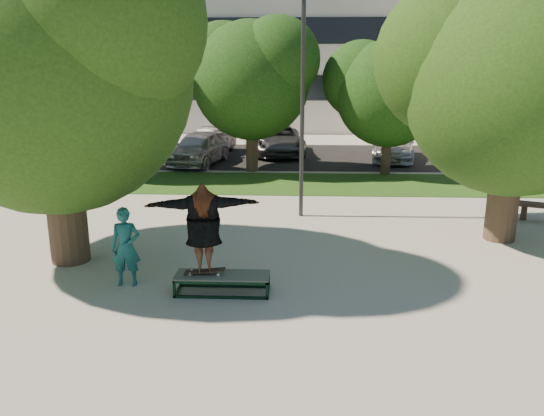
{
  "coord_description": "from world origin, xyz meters",
  "views": [
    {
      "loc": [
        0.82,
        -10.04,
        4.19
      ],
      "look_at": [
        0.35,
        0.6,
        1.39
      ],
      "focal_mm": 35.0,
      "sensor_mm": 36.0,
      "label": 1
    }
  ],
  "objects_px": {
    "car_silver_a": "(199,148)",
    "car_silver_b": "(393,146)",
    "tree_left": "(48,57)",
    "car_grey": "(278,140)",
    "lamppost": "(302,107)",
    "bystander": "(126,247)",
    "grind_box": "(222,284)",
    "car_dark": "(212,141)",
    "tree_right": "(512,73)"
  },
  "relations": [
    {
      "from": "lamppost",
      "to": "bystander",
      "type": "height_order",
      "value": "lamppost"
    },
    {
      "from": "car_silver_a",
      "to": "car_silver_b",
      "type": "relative_size",
      "value": 0.97
    },
    {
      "from": "lamppost",
      "to": "car_silver_b",
      "type": "height_order",
      "value": "lamppost"
    },
    {
      "from": "car_silver_b",
      "to": "car_silver_a",
      "type": "bearing_deg",
      "value": -159.29
    },
    {
      "from": "tree_right",
      "to": "grind_box",
      "type": "distance_m",
      "value": 8.41
    },
    {
      "from": "tree_left",
      "to": "lamppost",
      "type": "relative_size",
      "value": 1.16
    },
    {
      "from": "grind_box",
      "to": "tree_left",
      "type": "bearing_deg",
      "value": 155.49
    },
    {
      "from": "bystander",
      "to": "car_silver_a",
      "type": "height_order",
      "value": "bystander"
    },
    {
      "from": "tree_right",
      "to": "grind_box",
      "type": "bearing_deg",
      "value": -150.28
    },
    {
      "from": "bystander",
      "to": "tree_right",
      "type": "bearing_deg",
      "value": 16.48
    },
    {
      "from": "car_dark",
      "to": "car_grey",
      "type": "distance_m",
      "value": 3.33
    },
    {
      "from": "bystander",
      "to": "car_silver_a",
      "type": "bearing_deg",
      "value": 88.78
    },
    {
      "from": "car_silver_a",
      "to": "car_grey",
      "type": "distance_m",
      "value": 4.57
    },
    {
      "from": "tree_left",
      "to": "car_silver_a",
      "type": "bearing_deg",
      "value": 86.35
    },
    {
      "from": "lamppost",
      "to": "car_silver_a",
      "type": "bearing_deg",
      "value": 117.9
    },
    {
      "from": "tree_left",
      "to": "car_silver_a",
      "type": "relative_size",
      "value": 1.6
    },
    {
      "from": "grind_box",
      "to": "car_silver_a",
      "type": "distance_m",
      "value": 14.43
    },
    {
      "from": "tree_left",
      "to": "grind_box",
      "type": "height_order",
      "value": "tree_left"
    },
    {
      "from": "tree_left",
      "to": "car_grey",
      "type": "bearing_deg",
      "value": 74.61
    },
    {
      "from": "tree_left",
      "to": "lamppost",
      "type": "height_order",
      "value": "tree_left"
    },
    {
      "from": "lamppost",
      "to": "tree_left",
      "type": "bearing_deg",
      "value": -143.58
    },
    {
      "from": "lamppost",
      "to": "grind_box",
      "type": "height_order",
      "value": "lamppost"
    },
    {
      "from": "lamppost",
      "to": "car_silver_b",
      "type": "distance_m",
      "value": 11.38
    },
    {
      "from": "tree_left",
      "to": "tree_right",
      "type": "xyz_separation_m",
      "value": [
        10.21,
        1.99,
        -0.33
      ]
    },
    {
      "from": "car_grey",
      "to": "grind_box",
      "type": "bearing_deg",
      "value": -97.17
    },
    {
      "from": "tree_left",
      "to": "car_silver_b",
      "type": "distance_m",
      "value": 17.53
    },
    {
      "from": "car_dark",
      "to": "car_grey",
      "type": "bearing_deg",
      "value": 10.57
    },
    {
      "from": "car_silver_a",
      "to": "car_dark",
      "type": "height_order",
      "value": "car_silver_a"
    },
    {
      "from": "tree_right",
      "to": "lamppost",
      "type": "xyz_separation_m",
      "value": [
        -4.92,
        1.92,
        -0.94
      ]
    },
    {
      "from": "car_silver_a",
      "to": "car_silver_b",
      "type": "bearing_deg",
      "value": 20.77
    },
    {
      "from": "car_grey",
      "to": "car_silver_b",
      "type": "relative_size",
      "value": 1.14
    },
    {
      "from": "car_grey",
      "to": "lamppost",
      "type": "bearing_deg",
      "value": -90.26
    },
    {
      "from": "lamppost",
      "to": "car_silver_b",
      "type": "xyz_separation_m",
      "value": [
        4.46,
        10.17,
        -2.49
      ]
    },
    {
      "from": "car_silver_b",
      "to": "lamppost",
      "type": "bearing_deg",
      "value": -103.54
    },
    {
      "from": "grind_box",
      "to": "bystander",
      "type": "relative_size",
      "value": 1.14
    },
    {
      "from": "bystander",
      "to": "car_silver_a",
      "type": "xyz_separation_m",
      "value": [
        -1.0,
        13.79,
        -0.03
      ]
    },
    {
      "from": "car_dark",
      "to": "car_grey",
      "type": "height_order",
      "value": "car_grey"
    },
    {
      "from": "car_silver_a",
      "to": "car_silver_b",
      "type": "xyz_separation_m",
      "value": [
        8.96,
        1.67,
        -0.09
      ]
    },
    {
      "from": "car_grey",
      "to": "tree_left",
      "type": "bearing_deg",
      "value": -110.88
    },
    {
      "from": "lamppost",
      "to": "tree_right",
      "type": "bearing_deg",
      "value": -21.28
    },
    {
      "from": "car_grey",
      "to": "car_silver_b",
      "type": "bearing_deg",
      "value": -19.02
    },
    {
      "from": "tree_left",
      "to": "bystander",
      "type": "distance_m",
      "value": 4.28
    },
    {
      "from": "tree_right",
      "to": "bystander",
      "type": "xyz_separation_m",
      "value": [
        -8.42,
        -3.37,
        -3.3
      ]
    },
    {
      "from": "tree_left",
      "to": "car_silver_a",
      "type": "height_order",
      "value": "tree_left"
    },
    {
      "from": "grind_box",
      "to": "car_silver_b",
      "type": "distance_m",
      "value": 16.9
    },
    {
      "from": "grind_box",
      "to": "car_silver_b",
      "type": "xyz_separation_m",
      "value": [
        6.01,
        15.78,
        0.47
      ]
    },
    {
      "from": "tree_right",
      "to": "car_silver_a",
      "type": "relative_size",
      "value": 1.46
    },
    {
      "from": "tree_left",
      "to": "car_silver_b",
      "type": "relative_size",
      "value": 1.56
    },
    {
      "from": "tree_right",
      "to": "car_grey",
      "type": "bearing_deg",
      "value": 113.99
    },
    {
      "from": "car_silver_a",
      "to": "bystander",
      "type": "bearing_deg",
      "value": -75.66
    }
  ]
}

